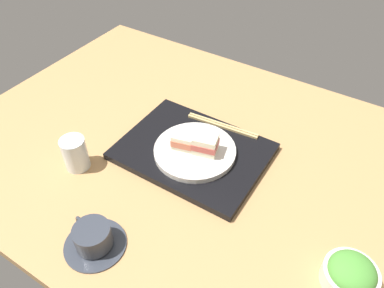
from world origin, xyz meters
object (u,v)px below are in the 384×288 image
object	(u,v)px
sandwich_plate	(195,151)
drinking_glass	(75,153)
chopsticks_pair	(222,125)
sandwich_near	(205,144)
coffee_cup	(93,238)
salad_bowl	(351,274)
sandwich_far	(185,140)

from	to	relation	value
sandwich_plate	drinking_glass	world-z (taller)	drinking_glass
drinking_glass	chopsticks_pair	bearing A→B (deg)	-128.26
sandwich_near	chopsticks_pair	size ratio (longest dim) A/B	0.34
sandwich_plate	coffee_cup	bearing A→B (deg)	82.84
sandwich_plate	drinking_glass	size ratio (longest dim) A/B	2.41
sandwich_near	salad_bowl	size ratio (longest dim) A/B	0.68
sandwich_plate	sandwich_near	size ratio (longest dim) A/B	2.93
sandwich_far	coffee_cup	bearing A→B (deg)	87.40
chopsticks_pair	drinking_glass	distance (cm)	42.53
sandwich_plate	sandwich_far	size ratio (longest dim) A/B	3.00
sandwich_plate	coffee_cup	distance (cm)	35.61
drinking_glass	coffee_cup	bearing A→B (deg)	142.70
chopsticks_pair	drinking_glass	world-z (taller)	drinking_glass
sandwich_near	salad_bowl	bearing A→B (deg)	161.56
sandwich_far	salad_bowl	xyz separation A→B (cm)	(-48.82, 13.08, -2.83)
sandwich_plate	chopsticks_pair	xyz separation A→B (cm)	(-0.99, -13.91, -0.44)
sandwich_far	salad_bowl	world-z (taller)	sandwich_far
sandwich_plate	coffee_cup	world-z (taller)	coffee_cup
sandwich_far	drinking_glass	distance (cm)	29.30
sandwich_plate	drinking_glass	distance (cm)	31.96
coffee_cup	drinking_glass	bearing A→B (deg)	-37.30
sandwich_plate	chopsticks_pair	world-z (taller)	sandwich_plate
sandwich_far	sandwich_plate	bearing A→B (deg)	-167.32
sandwich_near	sandwich_far	xyz separation A→B (cm)	(5.72, 1.29, -0.41)
sandwich_plate	drinking_glass	xyz separation A→B (cm)	(25.31, 19.43, 1.89)
coffee_cup	drinking_glass	xyz separation A→B (cm)	(20.87, -15.90, 1.99)
sandwich_near	drinking_glass	size ratio (longest dim) A/B	0.82
chopsticks_pair	coffee_cup	bearing A→B (deg)	83.72
sandwich_far	sandwich_near	bearing A→B (deg)	-167.32
chopsticks_pair	sandwich_near	bearing A→B (deg)	98.04
chopsticks_pair	coffee_cup	xyz separation A→B (cm)	(5.42, 49.24, 0.33)
sandwich_far	chopsticks_pair	distance (cm)	15.45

